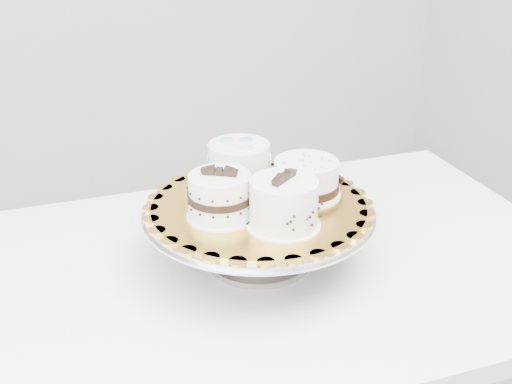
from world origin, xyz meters
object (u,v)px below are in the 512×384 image
cake_stand (259,225)px  cake_banded (220,198)px  table (278,299)px  cake_board (259,206)px  cake_swirl (284,204)px  cake_dots (239,164)px  cake_ribbon (306,179)px

cake_stand → cake_banded: size_ratio=2.80×
table → cake_board: cake_board is taller
cake_swirl → cake_dots: cake_swirl is taller
cake_swirl → cake_dots: (0.01, 0.17, 0.00)m
cake_banded → cake_dots: (0.08, 0.09, 0.01)m
cake_stand → cake_ribbon: size_ratio=2.71×
cake_dots → cake_ribbon: bearing=-24.3°
table → cake_board: bearing=175.5°
table → cake_stand: bearing=175.5°
cake_banded → cake_stand: bearing=44.3°
cake_board → cake_ribbon: bearing=-3.3°
table → cake_banded: bearing=-171.4°
cake_stand → cake_dots: size_ratio=2.78×
cake_stand → cake_ribbon: (0.09, -0.01, 0.07)m
cake_swirl → cake_ribbon: size_ratio=0.99×
cake_dots → table: bearing=-50.2°
table → cake_swirl: (-0.04, -0.08, 0.24)m
table → cake_dots: cake_dots is taller
cake_stand → cake_board: size_ratio=1.09×
cake_banded → cake_ribbon: bearing=39.4°
cake_stand → cake_dots: (0.01, 0.09, 0.08)m
cake_dots → cake_ribbon: size_ratio=0.97×
cake_stand → cake_board: (0.00, 0.00, 0.04)m
cake_banded → cake_ribbon: size_ratio=0.97×
cake_board → cake_banded: 0.09m
cake_stand → cake_swirl: (-0.00, -0.09, 0.08)m
table → cake_swirl: bearing=-107.5°
cake_ribbon → cake_swirl: bearing=-163.6°
cake_dots → cake_banded: bearing=-109.1°
cake_swirl → cake_dots: size_ratio=1.01×
table → cake_banded: size_ratio=8.36×
cake_dots → cake_board: bearing=-72.2°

